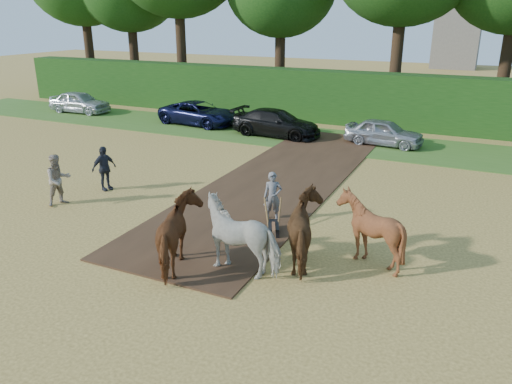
{
  "coord_description": "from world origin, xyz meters",
  "views": [
    {
      "loc": [
        8.42,
        -10.2,
        6.17
      ],
      "look_at": [
        2.83,
        1.81,
        1.4
      ],
      "focal_mm": 35.0,
      "sensor_mm": 36.0,
      "label": 1
    }
  ],
  "objects_px": {
    "plough_team": "(277,231)",
    "spectator_far": "(104,168)",
    "spectator_near": "(58,180)",
    "parked_cars": "(303,124)"
  },
  "relations": [
    {
      "from": "plough_team",
      "to": "spectator_far",
      "type": "bearing_deg",
      "value": 161.25
    },
    {
      "from": "spectator_far",
      "to": "plough_team",
      "type": "height_order",
      "value": "plough_team"
    },
    {
      "from": "spectator_near",
      "to": "parked_cars",
      "type": "height_order",
      "value": "spectator_near"
    },
    {
      "from": "spectator_near",
      "to": "spectator_far",
      "type": "xyz_separation_m",
      "value": [
        0.38,
        1.82,
        -0.06
      ]
    },
    {
      "from": "spectator_near",
      "to": "spectator_far",
      "type": "relative_size",
      "value": 1.07
    },
    {
      "from": "spectator_near",
      "to": "parked_cars",
      "type": "relative_size",
      "value": 0.05
    },
    {
      "from": "plough_team",
      "to": "parked_cars",
      "type": "height_order",
      "value": "plough_team"
    },
    {
      "from": "parked_cars",
      "to": "spectator_near",
      "type": "bearing_deg",
      "value": -107.95
    },
    {
      "from": "plough_team",
      "to": "parked_cars",
      "type": "xyz_separation_m",
      "value": [
        -4.2,
        13.62,
        -0.25
      ]
    },
    {
      "from": "plough_team",
      "to": "parked_cars",
      "type": "bearing_deg",
      "value": 107.14
    }
  ]
}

